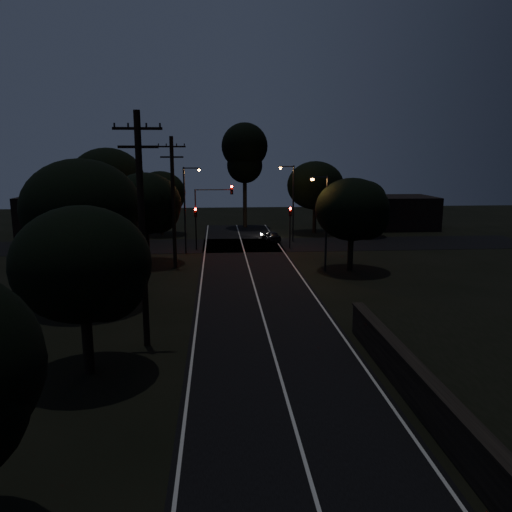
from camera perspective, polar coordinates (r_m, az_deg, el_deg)
road_surface at (r=40.41m, az=-0.78°, el=-1.47°), size 60.00×70.00×0.03m
utility_pole_mid at (r=23.68m, az=-12.91°, el=3.16°), size 2.20×0.30×11.00m
utility_pole_far at (r=40.50m, az=-9.44°, el=6.26°), size 2.20×0.30×10.50m
tree_left_b at (r=21.23m, az=-18.79°, el=-1.23°), size 5.57×5.57×7.09m
tree_left_c at (r=31.21m, az=-18.86°, el=4.76°), size 7.02×7.02×8.87m
tree_left_d at (r=42.66m, az=-12.28°, el=5.71°), size 6.04×6.04×7.67m
tree_far_nw at (r=58.58m, az=-10.68°, el=7.01°), size 5.75×5.75×7.29m
tree_far_w at (r=55.25m, az=-16.34°, el=8.24°), size 7.72×7.72×9.84m
tree_far_ne at (r=59.34m, az=7.03°, el=7.86°), size 6.63×6.63×8.39m
tree_far_e at (r=57.77m, az=12.42°, el=6.24°), size 4.96×4.96×6.30m
tree_right_a at (r=39.78m, az=11.24°, el=5.05°), size 5.77×5.77×7.34m
tall_pine at (r=63.29m, az=-1.30°, el=11.74°), size 5.73×5.73×13.03m
building_left at (r=63.05m, az=-20.60°, el=4.48°), size 10.00×8.00×4.40m
building_right at (r=65.58m, az=15.71°, el=4.85°), size 9.00×7.00×4.00m
signal_left at (r=48.62m, az=-6.90°, el=4.03°), size 0.28×0.35×4.10m
signal_right at (r=49.09m, az=3.92°, el=4.15°), size 0.28×0.35×4.10m
signal_mast at (r=48.41m, az=-4.94°, el=5.83°), size 3.70×0.35×6.25m
streetlight_a at (r=46.49m, az=-7.93°, el=5.90°), size 1.66×0.26×8.00m
streetlight_b at (r=52.96m, az=4.08°, el=6.64°), size 1.66×0.26×8.00m
streetlight_c at (r=39.37m, az=7.83°, el=4.50°), size 1.46×0.26×7.50m
car at (r=53.39m, az=1.74°, el=2.29°), size 2.03×3.46×1.10m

